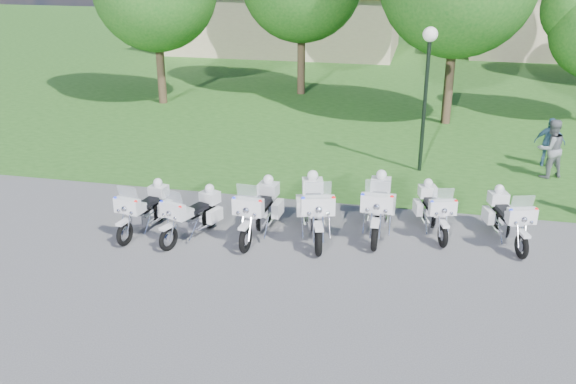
% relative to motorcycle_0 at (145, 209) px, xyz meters
% --- Properties ---
extents(ground, '(100.00, 100.00, 0.00)m').
position_rel_motorcycle_0_xyz_m(ground, '(3.37, -0.21, -0.59)').
color(ground, '#4E4E53').
rests_on(ground, ground).
extents(grass_lawn, '(100.00, 48.00, 0.01)m').
position_rel_motorcycle_0_xyz_m(grass_lawn, '(3.37, 26.79, -0.59)').
color(grass_lawn, '#29581C').
rests_on(grass_lawn, ground).
extents(motorcycle_0, '(0.90, 2.11, 1.42)m').
position_rel_motorcycle_0_xyz_m(motorcycle_0, '(0.00, 0.00, 0.00)').
color(motorcycle_0, black).
rests_on(motorcycle_0, ground).
extents(motorcycle_1, '(1.16, 2.02, 1.42)m').
position_rel_motorcycle_0_xyz_m(motorcycle_1, '(1.29, -0.07, 0.00)').
color(motorcycle_1, black).
rests_on(motorcycle_1, ground).
extents(motorcycle_2, '(0.87, 2.38, 1.59)m').
position_rel_motorcycle_0_xyz_m(motorcycle_2, '(2.83, 0.39, 0.07)').
color(motorcycle_2, black).
rests_on(motorcycle_2, ground).
extents(motorcycle_3, '(1.25, 2.51, 1.72)m').
position_rel_motorcycle_0_xyz_m(motorcycle_3, '(4.16, 0.65, 0.12)').
color(motorcycle_3, black).
rests_on(motorcycle_3, ground).
extents(motorcycle_4, '(0.83, 2.48, 1.66)m').
position_rel_motorcycle_0_xyz_m(motorcycle_4, '(5.66, 1.18, 0.10)').
color(motorcycle_4, black).
rests_on(motorcycle_4, ground).
extents(motorcycle_5, '(1.05, 2.04, 1.41)m').
position_rel_motorcycle_0_xyz_m(motorcycle_5, '(7.00, 1.51, -0.01)').
color(motorcycle_5, black).
rests_on(motorcycle_5, ground).
extents(motorcycle_6, '(1.11, 2.11, 1.46)m').
position_rel_motorcycle_0_xyz_m(motorcycle_6, '(8.73, 1.34, 0.01)').
color(motorcycle_6, black).
rests_on(motorcycle_6, ground).
extents(lamp_post, '(0.44, 0.44, 4.44)m').
position_rel_motorcycle_0_xyz_m(lamp_post, '(6.56, 6.00, 2.73)').
color(lamp_post, black).
rests_on(lamp_post, ground).
extents(building_west, '(14.56, 8.32, 4.10)m').
position_rel_motorcycle_0_xyz_m(building_west, '(-2.63, 27.79, 1.47)').
color(building_west, tan).
rests_on(building_west, ground).
extents(building_east, '(11.44, 7.28, 4.10)m').
position_rel_motorcycle_0_xyz_m(building_east, '(14.37, 29.79, 1.47)').
color(building_east, tan).
rests_on(building_east, ground).
extents(bystander_b, '(1.09, 1.00, 1.81)m').
position_rel_motorcycle_0_xyz_m(bystander_b, '(10.38, 6.25, 0.31)').
color(bystander_b, slate).
rests_on(bystander_b, ground).
extents(bystander_c, '(0.96, 0.49, 1.58)m').
position_rel_motorcycle_0_xyz_m(bystander_c, '(10.53, 7.31, 0.19)').
color(bystander_c, '#366083').
rests_on(bystander_c, ground).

